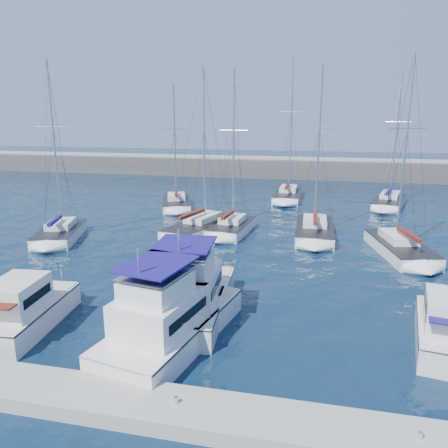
% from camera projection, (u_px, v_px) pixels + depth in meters
% --- Properties ---
extents(ground, '(220.00, 220.00, 0.00)m').
position_uv_depth(ground, '(236.00, 296.00, 25.87)').
color(ground, black).
rests_on(ground, ground).
extents(breakwater, '(160.00, 6.00, 4.45)m').
position_uv_depth(breakwater, '(294.00, 171.00, 74.84)').
color(breakwater, '#424244').
rests_on(breakwater, ground).
extents(dock, '(40.00, 2.20, 0.60)m').
position_uv_depth(dock, '(176.00, 411.00, 15.38)').
color(dock, gray).
rests_on(dock, ground).
extents(dock_cleat_centre, '(0.16, 0.16, 0.25)m').
position_uv_depth(dock_cleat_centre, '(176.00, 400.00, 15.28)').
color(dock_cleat_centre, silver).
rests_on(dock_cleat_centre, dock).
extents(dock_cleat_near_stbd, '(0.16, 0.16, 0.25)m').
position_uv_depth(dock_cleat_near_stbd, '(420.00, 436.00, 13.58)').
color(dock_cleat_near_stbd, silver).
rests_on(dock_cleat_near_stbd, dock).
extents(motor_yacht_port_outer, '(3.05, 6.53, 3.20)m').
position_uv_depth(motor_yacht_port_outer, '(26.00, 312.00, 21.64)').
color(motor_yacht_port_outer, silver).
rests_on(motor_yacht_port_outer, ground).
extents(motor_yacht_port_inner, '(5.08, 9.39, 4.69)m').
position_uv_depth(motor_yacht_port_inner, '(169.00, 322.00, 20.12)').
color(motor_yacht_port_inner, silver).
rests_on(motor_yacht_port_inner, ground).
extents(motor_yacht_stbd_inner, '(4.34, 8.59, 4.69)m').
position_uv_depth(motor_yacht_stbd_inner, '(189.00, 296.00, 23.07)').
color(motor_yacht_stbd_inner, silver).
rests_on(motor_yacht_stbd_inner, ground).
extents(motor_yacht_stbd_outer, '(3.57, 6.21, 3.20)m').
position_uv_depth(motor_yacht_stbd_outer, '(448.00, 331.00, 19.71)').
color(motor_yacht_stbd_outer, silver).
rests_on(motor_yacht_stbd_outer, ground).
extents(sailboat_mid_a, '(5.03, 7.66, 15.18)m').
position_uv_depth(sailboat_mid_a, '(60.00, 233.00, 37.58)').
color(sailboat_mid_a, silver).
rests_on(sailboat_mid_a, ground).
extents(sailboat_mid_b, '(5.29, 9.37, 14.85)m').
position_uv_depth(sailboat_mid_b, '(200.00, 226.00, 39.93)').
color(sailboat_mid_b, silver).
rests_on(sailboat_mid_b, ground).
extents(sailboat_mid_c, '(3.56, 6.70, 14.60)m').
position_uv_depth(sailboat_mid_c, '(231.00, 227.00, 39.45)').
color(sailboat_mid_c, silver).
rests_on(sailboat_mid_c, ground).
extents(sailboat_mid_d, '(3.38, 8.50, 14.93)m').
position_uv_depth(sailboat_mid_d, '(314.00, 230.00, 38.57)').
color(sailboat_mid_d, silver).
rests_on(sailboat_mid_d, ground).
extents(sailboat_mid_e, '(4.76, 8.65, 15.15)m').
position_uv_depth(sailboat_mid_e, '(400.00, 248.00, 33.52)').
color(sailboat_mid_e, silver).
rests_on(sailboat_mid_e, ground).
extents(sailboat_back_a, '(5.36, 8.04, 14.26)m').
position_uv_depth(sailboat_back_a, '(177.00, 203.00, 50.31)').
color(sailboat_back_a, silver).
rests_on(sailboat_back_a, ground).
extents(sailboat_back_b, '(3.20, 9.39, 17.42)m').
position_uv_depth(sailboat_back_b, '(288.00, 195.00, 55.62)').
color(sailboat_back_b, silver).
rests_on(sailboat_back_b, ground).
extents(sailboat_back_c, '(5.22, 9.51, 15.49)m').
position_uv_depth(sailboat_back_c, '(389.00, 201.00, 51.35)').
color(sailboat_back_c, silver).
rests_on(sailboat_back_c, ground).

